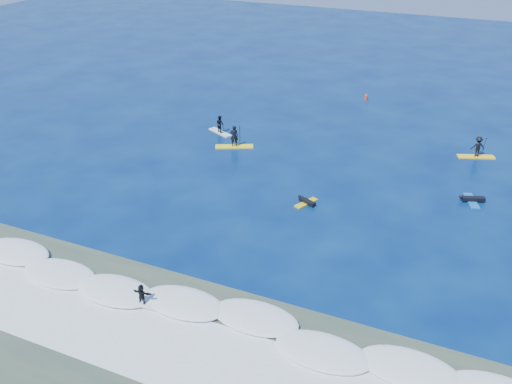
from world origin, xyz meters
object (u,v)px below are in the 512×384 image
at_px(prone_paddler_near, 306,202).
at_px(marker_buoy, 366,97).
at_px(sup_paddler_left, 234,139).
at_px(wave_surfer, 142,296).
at_px(prone_paddler_far, 472,200).
at_px(sup_paddler_right, 478,148).
at_px(sup_paddler_center, 220,126).

bearing_deg(prone_paddler_near, marker_buoy, 28.21).
bearing_deg(sup_paddler_left, prone_paddler_near, -64.00).
xyz_separation_m(prone_paddler_near, marker_buoy, (-1.99, 24.59, 0.19)).
relative_size(prone_paddler_near, wave_surfer, 1.13).
bearing_deg(marker_buoy, prone_paddler_far, -56.60).
bearing_deg(sup_paddler_left, sup_paddler_right, -8.23).
height_order(prone_paddler_near, marker_buoy, marker_buoy).
bearing_deg(prone_paddler_far, prone_paddler_near, 95.28).
bearing_deg(sup_paddler_center, prone_paddler_near, -12.52).
bearing_deg(wave_surfer, prone_paddler_far, 48.53).
xyz_separation_m(wave_surfer, marker_buoy, (2.16, 39.07, -0.41)).
bearing_deg(prone_paddler_far, sup_paddler_center, 58.57).
height_order(sup_paddler_left, sup_paddler_right, sup_paddler_left).
distance_m(sup_paddler_left, prone_paddler_near, 11.71).
xyz_separation_m(sup_paddler_center, prone_paddler_near, (11.93, -9.62, -0.58)).
height_order(sup_paddler_left, wave_surfer, sup_paddler_left).
xyz_separation_m(sup_paddler_center, sup_paddler_right, (22.26, 3.92, 0.11)).
bearing_deg(sup_paddler_right, sup_paddler_left, 177.52).
bearing_deg(sup_paddler_right, wave_surfer, -137.89).
bearing_deg(wave_surfer, sup_paddler_right, 58.43).
relative_size(sup_paddler_right, prone_paddler_far, 1.30).
xyz_separation_m(sup_paddler_right, prone_paddler_far, (0.47, -8.35, -0.67)).
relative_size(sup_paddler_left, sup_paddler_center, 1.20).
bearing_deg(wave_surfer, sup_paddler_left, 99.05).
height_order(sup_paddler_center, marker_buoy, sup_paddler_center).
height_order(sup_paddler_left, marker_buoy, sup_paddler_left).
bearing_deg(marker_buoy, prone_paddler_near, -85.38).
xyz_separation_m(sup_paddler_center, prone_paddler_far, (22.73, -4.43, -0.56)).
height_order(prone_paddler_far, wave_surfer, wave_surfer).
xyz_separation_m(sup_paddler_left, wave_surfer, (5.11, -21.63, 0.01)).
height_order(sup_paddler_center, prone_paddler_near, sup_paddler_center).
bearing_deg(prone_paddler_near, sup_paddler_left, 75.91).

